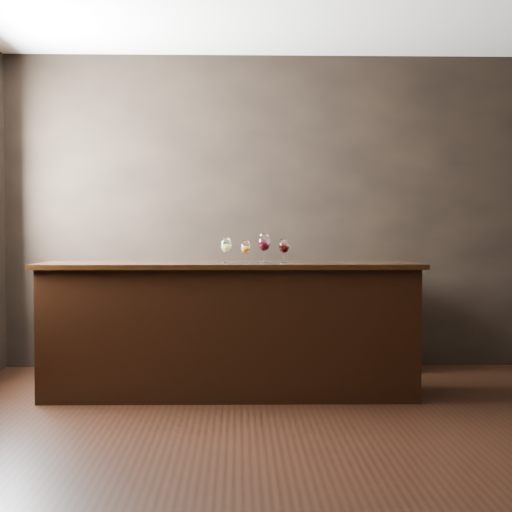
{
  "coord_description": "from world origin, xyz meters",
  "views": [
    {
      "loc": [
        -0.41,
        -4.18,
        1.22
      ],
      "look_at": [
        -0.28,
        1.1,
        1.04
      ],
      "focal_mm": 50.0,
      "sensor_mm": 36.0,
      "label": 1
    }
  ],
  "objects_px": {
    "back_bar_shelf": "(233,322)",
    "glass_red_a": "(264,243)",
    "glass_red_b": "(284,247)",
    "glass_amber": "(245,247)",
    "bar_counter": "(230,332)",
    "glass_white": "(226,246)"
  },
  "relations": [
    {
      "from": "back_bar_shelf",
      "to": "glass_red_b",
      "type": "height_order",
      "value": "glass_red_b"
    },
    {
      "from": "bar_counter",
      "to": "glass_red_b",
      "type": "bearing_deg",
      "value": 2.99
    },
    {
      "from": "glass_red_b",
      "to": "glass_amber",
      "type": "bearing_deg",
      "value": -172.47
    },
    {
      "from": "bar_counter",
      "to": "glass_amber",
      "type": "relative_size",
      "value": 16.1
    },
    {
      "from": "back_bar_shelf",
      "to": "glass_red_a",
      "type": "xyz_separation_m",
      "value": [
        0.24,
        -0.91,
        0.7
      ]
    },
    {
      "from": "bar_counter",
      "to": "back_bar_shelf",
      "type": "relative_size",
      "value": 1.14
    },
    {
      "from": "bar_counter",
      "to": "glass_white",
      "type": "distance_m",
      "value": 0.64
    },
    {
      "from": "glass_red_a",
      "to": "glass_red_b",
      "type": "height_order",
      "value": "glass_red_a"
    },
    {
      "from": "glass_red_a",
      "to": "glass_white",
      "type": "bearing_deg",
      "value": 179.49
    },
    {
      "from": "glass_white",
      "to": "back_bar_shelf",
      "type": "bearing_deg",
      "value": 87.39
    },
    {
      "from": "bar_counter",
      "to": "glass_amber",
      "type": "distance_m",
      "value": 0.64
    },
    {
      "from": "glass_amber",
      "to": "glass_red_b",
      "type": "relative_size",
      "value": 0.95
    },
    {
      "from": "back_bar_shelf",
      "to": "glass_white",
      "type": "xyz_separation_m",
      "value": [
        -0.04,
        -0.91,
        0.68
      ]
    },
    {
      "from": "glass_red_a",
      "to": "glass_red_b",
      "type": "bearing_deg",
      "value": -2.52
    },
    {
      "from": "back_bar_shelf",
      "to": "glass_red_a",
      "type": "bearing_deg",
      "value": -75.07
    },
    {
      "from": "glass_red_a",
      "to": "glass_amber",
      "type": "bearing_deg",
      "value": -162.32
    },
    {
      "from": "glass_amber",
      "to": "bar_counter",
      "type": "bearing_deg",
      "value": 169.58
    },
    {
      "from": "bar_counter",
      "to": "glass_white",
      "type": "bearing_deg",
      "value": 135.57
    },
    {
      "from": "back_bar_shelf",
      "to": "bar_counter",
      "type": "bearing_deg",
      "value": -90.97
    },
    {
      "from": "glass_amber",
      "to": "glass_red_a",
      "type": "relative_size",
      "value": 0.79
    },
    {
      "from": "back_bar_shelf",
      "to": "glass_amber",
      "type": "height_order",
      "value": "glass_amber"
    },
    {
      "from": "glass_amber",
      "to": "back_bar_shelf",
      "type": "bearing_deg",
      "value": 96.11
    }
  ]
}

